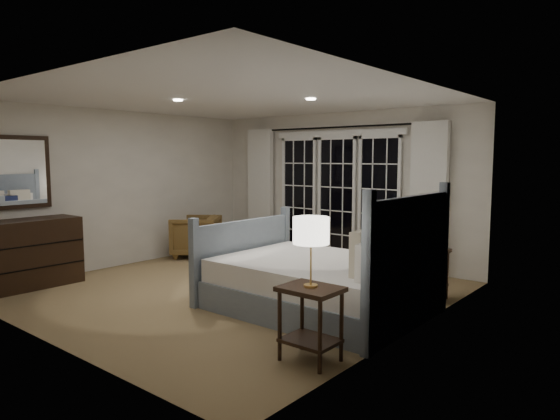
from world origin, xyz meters
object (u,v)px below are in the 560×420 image
Objects in this scene: bed at (321,281)px; lamp_left at (311,231)px; nightstand_left at (311,312)px; armchair at (196,236)px; dresser at (28,254)px; nightstand_right at (427,266)px; lamp_right at (428,209)px.

bed is 1.65m from lamp_left.
armchair is (-4.26, 2.42, -0.07)m from nightstand_left.
lamp_left is 0.75× the size of armchair.
nightstand_left is at bearing 5.54° from dresser.
bed is at bearing 121.27° from lamp_left.
bed is 2.92× the size of armchair.
nightstand_right is 0.71m from lamp_right.
dresser reaches higher than nightstand_right.
armchair is at bearing 150.39° from lamp_left.
lamp_right is (0.00, -0.00, 0.71)m from nightstand_right.
lamp_left is (-0.00, 0.00, 0.70)m from nightstand_left.
nightstand_right is 0.78× the size of armchair.
bed is 1.64m from lamp_right.
armchair is at bearing 161.32° from bed.
armchair reaches higher than nightstand_left.
nightstand_left is 0.50× the size of dresser.
dresser reaches higher than nightstand_left.
nightstand_right is 5.25m from dresser.
dresser is at bearing -174.46° from nightstand_left.
lamp_right reaches higher than nightstand_left.
nightstand_right is at bearing 59.62° from bed.
lamp_right is (-0.02, 2.48, -0.01)m from lamp_left.
bed reaches higher than lamp_right.
armchair is at bearing -179.24° from nightstand_right.
bed is 3.91× the size of lamp_left.
armchair reaches higher than nightstand_right.
lamp_right is at bearing 33.60° from dresser.
lamp_left is (0.02, -2.48, 0.72)m from nightstand_right.
lamp_right reaches higher than nightstand_right.
lamp_left reaches higher than lamp_right.
armchair is at bearing 87.39° from dresser.
nightstand_left is 0.70m from lamp_left.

